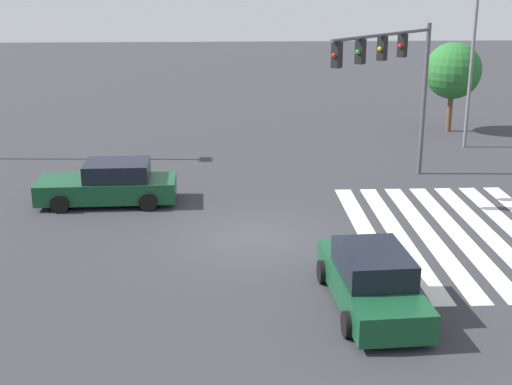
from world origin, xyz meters
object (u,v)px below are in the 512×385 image
traffic_signal_mast (393,67)px  car_2 (110,184)px  car_1 (372,280)px  street_light_pole_b (473,51)px  tree_corner_a (453,71)px

traffic_signal_mast → car_2: 11.10m
car_1 → street_light_pole_b: street_light_pole_b is taller
car_1 → street_light_pole_b: size_ratio=0.66×
street_light_pole_b → tree_corner_a: 3.70m
street_light_pole_b → tree_corner_a: bearing=-4.9°
car_2 → tree_corner_a: tree_corner_a is taller
car_2 → street_light_pole_b: street_light_pole_b is taller
street_light_pole_b → tree_corner_a: street_light_pole_b is taller
traffic_signal_mast → street_light_pole_b: street_light_pole_b is taller
car_2 → tree_corner_a: bearing=-146.1°
car_1 → car_2: (8.52, 7.64, 0.01)m
car_1 → tree_corner_a: tree_corner_a is taller
traffic_signal_mast → tree_corner_a: size_ratio=1.33×
car_1 → car_2: car_2 is taller
traffic_signal_mast → car_1: bearing=30.3°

